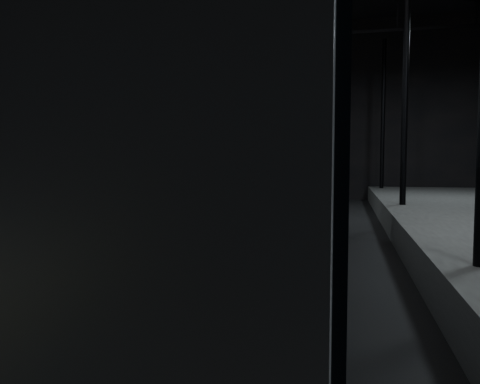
% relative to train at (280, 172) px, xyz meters
% --- Properties ---
extents(ground, '(44.00, 44.00, 0.00)m').
position_rel_train_xyz_m(ground, '(0.00, 3.48, -2.70)').
color(ground, black).
rests_on(ground, ground).
extents(platform_left, '(9.00, 43.80, 1.00)m').
position_rel_train_xyz_m(platform_left, '(-7.50, 3.48, -2.20)').
color(platform_left, '#4A4A47').
rests_on(platform_left, ground).
extents(tactile_strip, '(0.50, 43.80, 0.01)m').
position_rel_train_xyz_m(tactile_strip, '(-3.25, 3.48, -1.70)').
color(tactile_strip, olive).
rests_on(tactile_strip, platform_left).
extents(track, '(2.40, 43.00, 0.24)m').
position_rel_train_xyz_m(track, '(0.00, 3.48, -2.63)').
color(track, '#3F3328').
rests_on(track, ground).
extents(train, '(2.72, 18.13, 4.85)m').
position_rel_train_xyz_m(train, '(0.00, 0.00, 0.00)').
color(train, '#A5A8AD').
rests_on(train, ground).
extents(woman, '(0.68, 0.49, 1.72)m').
position_rel_train_xyz_m(woman, '(-3.80, 5.68, -0.85)').
color(woman, tan).
rests_on(woman, platform_left).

